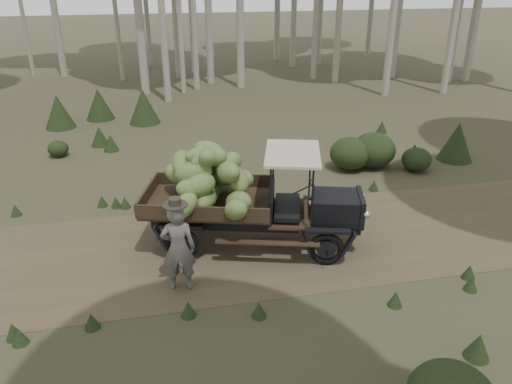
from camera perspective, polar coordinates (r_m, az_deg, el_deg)
The scene contains 5 objects.
ground at distance 10.75m, azimuth -10.77°, elevation -7.10°, with size 120.00×120.00×0.00m, color #473D2B.
dirt_track at distance 10.75m, azimuth -10.77°, elevation -7.08°, with size 70.00×4.00×0.01m, color brown.
banana_truck at distance 10.38m, azimuth -3.34°, elevation 0.80°, with size 4.87×2.78×2.38m.
farmer at distance 9.22m, azimuth -8.88°, elevation -6.25°, with size 0.67×0.51×1.87m.
undergrowth at distance 10.25m, azimuth -4.82°, elevation -5.00°, with size 22.64×23.91×1.35m.
Camera 1 is at (0.06, -9.21, 5.54)m, focal length 35.00 mm.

